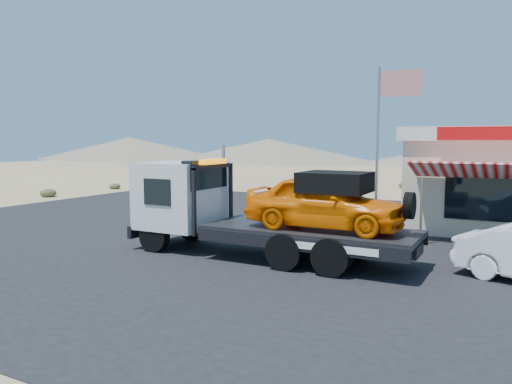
# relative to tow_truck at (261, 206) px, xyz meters

# --- Properties ---
(ground) EXTENTS (120.00, 120.00, 0.00)m
(ground) POSITION_rel_tow_truck_xyz_m (-2.62, 0.60, -1.53)
(ground) COLOR #947554
(ground) RESTS_ON ground
(asphalt_lot) EXTENTS (32.00, 24.00, 0.02)m
(asphalt_lot) POSITION_rel_tow_truck_xyz_m (-0.62, 3.60, -1.52)
(asphalt_lot) COLOR black
(asphalt_lot) RESTS_ON ground
(tow_truck) EXTENTS (8.52, 2.53, 2.85)m
(tow_truck) POSITION_rel_tow_truck_xyz_m (0.00, 0.00, 0.00)
(tow_truck) COLOR black
(tow_truck) RESTS_ON asphalt_lot
(flagpole) EXTENTS (1.55, 0.10, 6.00)m
(flagpole) POSITION_rel_tow_truck_xyz_m (2.31, 5.10, 2.23)
(flagpole) COLOR #99999E
(flagpole) RESTS_ON asphalt_lot
(desert_scrub) EXTENTS (22.96, 34.20, 0.72)m
(desert_scrub) POSITION_rel_tow_truck_xyz_m (-15.11, 11.57, -1.24)
(desert_scrub) COLOR #3F4726
(desert_scrub) RESTS_ON ground
(distant_hills) EXTENTS (126.00, 48.00, 4.20)m
(distant_hills) POSITION_rel_tow_truck_xyz_m (-12.39, 55.74, 0.35)
(distant_hills) COLOR #726B59
(distant_hills) RESTS_ON ground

